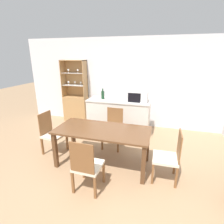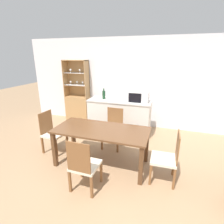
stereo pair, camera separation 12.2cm
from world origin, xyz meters
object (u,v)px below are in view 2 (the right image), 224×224
Objects in this scene: dining_chair_side_left_far at (52,133)px; dining_table at (101,134)px; display_cabinet at (78,103)px; wine_bottle at (104,95)px; microwave at (139,97)px; dining_chair_head_far at (113,129)px; dining_chair_side_right_near at (167,158)px; dining_chair_head_near at (84,165)px.

dining_table is at bearing 88.54° from dining_chair_side_left_far.
display_cabinet is 6.89× the size of wine_bottle.
dining_chair_side_left_far reaches higher than dining_table.
microwave is at bearing 133.86° from dining_chair_side_left_far.
dining_chair_head_far is (1.21, 0.61, 0.00)m from dining_chair_side_left_far.
display_cabinet is 2.13× the size of dining_chair_side_right_near.
display_cabinet is at bearing -37.92° from dining_chair_head_far.
dining_chair_head_far is at bearing 121.18° from dining_chair_side_left_far.
dining_chair_side_left_far is 3.24× the size of wine_bottle.
display_cabinet is 1.34m from wine_bottle.
dining_chair_side_right_near is (1.21, -0.12, -0.20)m from dining_table.
dining_chair_side_right_near is 1.00× the size of dining_chair_side_left_far.
dining_chair_side_right_near is 1.00× the size of dining_chair_head_near.
wine_bottle reaches higher than dining_chair_side_left_far.
dining_chair_head_far and dining_chair_head_near have the same top height.
dining_chair_side_left_far is (-2.42, 0.25, 0.00)m from dining_chair_side_right_near.
dining_chair_head_far reaches higher than dining_table.
dining_chair_head_far is at bearing -39.17° from display_cabinet.
display_cabinet is 1.99m from dining_chair_side_left_far.
dining_chair_side_left_far is 2.22m from microwave.
dining_table is 0.76m from dining_chair_head_near.
dining_chair_side_right_near is 1.86× the size of microwave.
dining_chair_head_near is at bearing -101.19° from microwave.
dining_chair_head_near is 3.24× the size of wine_bottle.
dining_chair_head_near is (-0.00, -1.47, 0.00)m from dining_chair_head_far.
dining_chair_side_right_near is at bearing -37.58° from display_cabinet.
wine_bottle is at bearing 103.90° from dining_chair_head_near.
microwave is (0.44, 2.21, 0.63)m from dining_chair_head_near.
wine_bottle reaches higher than dining_chair_head_near.
microwave is at bearing -1.75° from wine_bottle.
wine_bottle reaches higher than dining_chair_side_right_near.
display_cabinet reaches higher than wine_bottle.
dining_chair_head_near is 2.34m from microwave.
dining_chair_side_right_near is 1.36m from dining_chair_head_near.
dining_chair_side_left_far is at bearing 27.90° from dining_chair_head_far.
microwave is (0.44, 1.48, 0.43)m from dining_table.
wine_bottle is at bearing -26.50° from display_cabinet.
dining_chair_side_right_near is 1.00× the size of dining_chair_head_far.
dining_chair_head_near is (1.63, -2.80, -0.13)m from display_cabinet.
dining_chair_side_left_far is at bearing 145.63° from dining_chair_head_near.
dining_chair_side_right_near is 2.43m from dining_chair_side_left_far.
dining_chair_side_left_far and dining_chair_head_far have the same top height.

